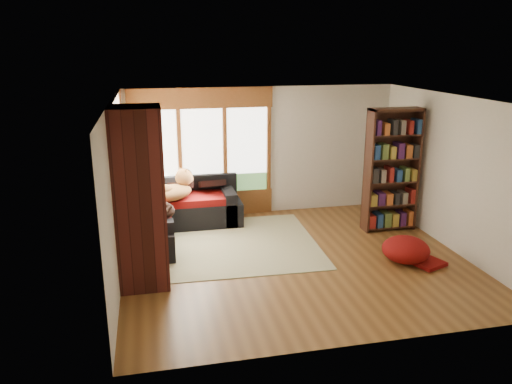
{
  "coord_description": "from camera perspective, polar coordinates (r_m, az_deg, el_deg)",
  "views": [
    {
      "loc": [
        -2.22,
        -7.23,
        3.38
      ],
      "look_at": [
        -0.48,
        0.81,
        0.95
      ],
      "focal_mm": 35.0,
      "sensor_mm": 36.0,
      "label": 1
    }
  ],
  "objects": [
    {
      "name": "wall_back",
      "position": [
        10.2,
        0.61,
        4.68
      ],
      "size": [
        5.5,
        0.04,
        2.6
      ],
      "primitive_type": "cube",
      "color": "silver",
      "rests_on": "ground"
    },
    {
      "name": "wall_right",
      "position": [
        9.02,
        21.64,
        1.94
      ],
      "size": [
        0.04,
        5.0,
        2.6
      ],
      "primitive_type": "cube",
      "color": "silver",
      "rests_on": "ground"
    },
    {
      "name": "windows_back",
      "position": [
        9.97,
        -6.11,
        4.61
      ],
      "size": [
        2.82,
        0.1,
        1.9
      ],
      "color": "brown",
      "rests_on": "wall_back"
    },
    {
      "name": "pouf",
      "position": [
        8.46,
        16.75,
        -6.24
      ],
      "size": [
        0.95,
        0.95,
        0.41
      ],
      "primitive_type": "ellipsoid",
      "rotation": [
        0.0,
        0.0,
        -0.29
      ],
      "color": "maroon",
      "rests_on": "area_rug"
    },
    {
      "name": "wall_front",
      "position": [
        5.63,
        12.02,
        -5.64
      ],
      "size": [
        5.5,
        0.04,
        2.6
      ],
      "primitive_type": "cube",
      "color": "silver",
      "rests_on": "ground"
    },
    {
      "name": "brick_chimney",
      "position": [
        7.2,
        -13.12,
        -0.8
      ],
      "size": [
        0.7,
        0.7,
        2.6
      ],
      "primitive_type": "cube",
      "color": "#471914",
      "rests_on": "ground"
    },
    {
      "name": "bookshelf",
      "position": [
        9.58,
        15.26,
        2.4
      ],
      "size": [
        0.99,
        0.33,
        2.3
      ],
      "color": "#3C1E14",
      "rests_on": "ground"
    },
    {
      "name": "windows_left",
      "position": [
        8.69,
        -15.18,
        2.36
      ],
      "size": [
        0.1,
        2.62,
        1.9
      ],
      "color": "brown",
      "rests_on": "wall_left"
    },
    {
      "name": "roller_blind",
      "position": [
        9.42,
        -14.97,
        5.93
      ],
      "size": [
        0.03,
        0.72,
        0.9
      ],
      "primitive_type": "cube",
      "color": "#6B8D52",
      "rests_on": "wall_left"
    },
    {
      "name": "sectional_sofa",
      "position": [
        9.45,
        -9.95,
        -2.81
      ],
      "size": [
        2.2,
        2.2,
        0.8
      ],
      "rotation": [
        0.0,
        0.0,
        -0.01
      ],
      "color": "black",
      "rests_on": "ground"
    },
    {
      "name": "wall_left",
      "position": [
        7.55,
        -15.76,
        -0.19
      ],
      "size": [
        0.04,
        5.0,
        2.6
      ],
      "primitive_type": "cube",
      "color": "silver",
      "rests_on": "ground"
    },
    {
      "name": "dog_brindle",
      "position": [
        8.59,
        -11.14,
        -1.72
      ],
      "size": [
        0.69,
        0.86,
        0.42
      ],
      "rotation": [
        0.0,
        0.0,
        1.93
      ],
      "color": "black",
      "rests_on": "sectional_sofa"
    },
    {
      "name": "dog_tan",
      "position": [
        9.44,
        -9.24,
        0.24
      ],
      "size": [
        0.99,
        0.92,
        0.48
      ],
      "rotation": [
        0.0,
        0.0,
        0.63
      ],
      "color": "brown",
      "rests_on": "sectional_sofa"
    },
    {
      "name": "floor",
      "position": [
        8.29,
        4.45,
        -7.67
      ],
      "size": [
        5.5,
        5.5,
        0.0
      ],
      "primitive_type": "plane",
      "color": "brown",
      "rests_on": "ground"
    },
    {
      "name": "ceiling",
      "position": [
        7.61,
        4.89,
        10.5
      ],
      "size": [
        5.5,
        5.5,
        0.0
      ],
      "primitive_type": "plane",
      "color": "white"
    },
    {
      "name": "area_rug",
      "position": [
        8.83,
        -4.6,
        -6.08
      ],
      "size": [
        3.6,
        2.79,
        0.01
      ],
      "primitive_type": "cube",
      "rotation": [
        0.0,
        0.0,
        -0.03
      ],
      "color": "beige",
      "rests_on": "ground"
    },
    {
      "name": "throw_pillows",
      "position": [
        9.45,
        -9.91,
        0.32
      ],
      "size": [
        1.98,
        1.68,
        0.45
      ],
      "color": "black",
      "rests_on": "sectional_sofa"
    }
  ]
}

